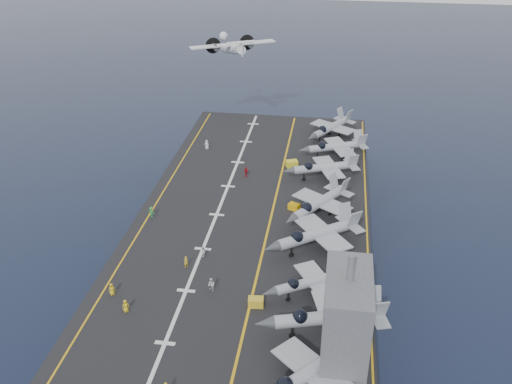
# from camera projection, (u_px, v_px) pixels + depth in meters

# --- Properties ---
(ground) EXTENTS (500.00, 500.00, 0.00)m
(ground) POSITION_uv_depth(u_px,v_px,m) (253.00, 269.00, 98.44)
(ground) COLOR #142135
(ground) RESTS_ON ground
(hull) EXTENTS (36.00, 90.00, 10.00)m
(hull) POSITION_uv_depth(u_px,v_px,m) (253.00, 245.00, 96.02)
(hull) COLOR #56595E
(hull) RESTS_ON ground
(flight_deck) EXTENTS (38.00, 92.00, 0.40)m
(flight_deck) POSITION_uv_depth(u_px,v_px,m) (252.00, 219.00, 93.50)
(flight_deck) COLOR black
(flight_deck) RESTS_ON hull
(foul_line) EXTENTS (0.35, 90.00, 0.02)m
(foul_line) POSITION_uv_depth(u_px,v_px,m) (271.00, 219.00, 93.01)
(foul_line) COLOR gold
(foul_line) RESTS_ON flight_deck
(landing_centerline) EXTENTS (0.50, 90.00, 0.02)m
(landing_centerline) POSITION_uv_depth(u_px,v_px,m) (217.00, 215.00, 94.17)
(landing_centerline) COLOR silver
(landing_centerline) RESTS_ON flight_deck
(deck_edge_port) EXTENTS (0.25, 90.00, 0.02)m
(deck_edge_port) POSITION_uv_depth(u_px,v_px,m) (152.00, 210.00, 95.58)
(deck_edge_port) COLOR gold
(deck_edge_port) RESTS_ON flight_deck
(deck_edge_stbd) EXTENTS (0.25, 90.00, 0.02)m
(deck_edge_stbd) POSITION_uv_depth(u_px,v_px,m) (367.00, 226.00, 91.03)
(deck_edge_stbd) COLOR gold
(deck_edge_stbd) RESTS_ON flight_deck
(island_superstructure) EXTENTS (5.00, 10.00, 15.00)m
(island_superstructure) POSITION_uv_depth(u_px,v_px,m) (347.00, 312.00, 61.89)
(island_superstructure) COLOR #56595E
(island_superstructure) RESTS_ON flight_deck
(fighter_jet_0) EXTENTS (17.83, 18.22, 5.32)m
(fighter_jet_0) POSITION_uv_depth(u_px,v_px,m) (308.00, 372.00, 60.76)
(fighter_jet_0) COLOR gray
(fighter_jet_0) RESTS_ON flight_deck
(fighter_jet_1) EXTENTS (18.24, 14.62, 5.53)m
(fighter_jet_1) POSITION_uv_depth(u_px,v_px,m) (329.00, 316.00, 68.29)
(fighter_jet_1) COLOR gray
(fighter_jet_1) RESTS_ON flight_deck
(fighter_jet_2) EXTENTS (15.56, 14.03, 4.50)m
(fighter_jet_2) POSITION_uv_depth(u_px,v_px,m) (313.00, 281.00, 75.16)
(fighter_jet_2) COLOR gray
(fighter_jet_2) RESTS_ON flight_deck
(fighter_jet_3) EXTENTS (19.12, 17.98, 5.53)m
(fighter_jet_3) POSITION_uv_depth(u_px,v_px,m) (317.00, 233.00, 84.29)
(fighter_jet_3) COLOR gray
(fighter_jet_3) RESTS_ON flight_deck
(fighter_jet_4) EXTENTS (16.72, 18.06, 5.22)m
(fighter_jet_4) POSITION_uv_depth(u_px,v_px,m) (319.00, 202.00, 92.60)
(fighter_jet_4) COLOR gray
(fighter_jet_4) RESTS_ON flight_deck
(fighter_jet_6) EXTENTS (16.48, 13.79, 4.88)m
(fighter_jet_6) POSITION_uv_depth(u_px,v_px,m) (325.00, 167.00, 104.36)
(fighter_jet_6) COLOR gray
(fighter_jet_6) RESTS_ON flight_deck
(fighter_jet_7) EXTENTS (16.40, 13.97, 4.82)m
(fighter_jet_7) POSITION_uv_depth(u_px,v_px,m) (336.00, 146.00, 112.47)
(fighter_jet_7) COLOR gray
(fighter_jet_7) RESTS_ON flight_deck
(fighter_jet_8) EXTENTS (15.88, 17.44, 5.04)m
(fighter_jet_8) POSITION_uv_depth(u_px,v_px,m) (331.00, 127.00, 120.74)
(fighter_jet_8) COLOR #9CA5AD
(fighter_jet_8) RESTS_ON flight_deck
(tow_cart_a) EXTENTS (2.10, 1.48, 1.19)m
(tow_cart_a) POSITION_uv_depth(u_px,v_px,m) (256.00, 302.00, 73.91)
(tow_cart_a) COLOR gold
(tow_cart_a) RESTS_ON flight_deck
(tow_cart_b) EXTENTS (2.14, 1.82, 1.09)m
(tow_cart_b) POSITION_uv_depth(u_px,v_px,m) (294.00, 207.00, 95.43)
(tow_cart_b) COLOR #E1A409
(tow_cart_b) RESTS_ON flight_deck
(tow_cart_c) EXTENTS (2.51, 2.09, 1.29)m
(tow_cart_c) POSITION_uv_depth(u_px,v_px,m) (292.00, 164.00, 109.50)
(tow_cart_c) COLOR yellow
(tow_cart_c) RESTS_ON flight_deck
(crew_0) EXTENTS (1.28, 1.19, 1.77)m
(crew_0) POSITION_uv_depth(u_px,v_px,m) (112.00, 289.00, 75.76)
(crew_0) COLOR yellow
(crew_0) RESTS_ON flight_deck
(crew_1) EXTENTS (1.32, 1.32, 1.86)m
(crew_1) POSITION_uv_depth(u_px,v_px,m) (186.00, 262.00, 81.05)
(crew_1) COLOR gold
(crew_1) RESTS_ON flight_deck
(crew_2) EXTENTS (0.97, 1.22, 1.78)m
(crew_2) POSITION_uv_depth(u_px,v_px,m) (203.00, 251.00, 83.38)
(crew_2) COLOR silver
(crew_2) RESTS_ON flight_deck
(crew_3) EXTENTS (1.32, 1.10, 1.88)m
(crew_3) POSITION_uv_depth(u_px,v_px,m) (152.00, 212.00, 93.09)
(crew_3) COLOR #268E36
(crew_3) RESTS_ON flight_deck
(crew_4) EXTENTS (1.35, 1.14, 1.90)m
(crew_4) POSITION_uv_depth(u_px,v_px,m) (246.00, 172.00, 105.77)
(crew_4) COLOR #A90A14
(crew_4) RESTS_ON flight_deck
(crew_5) EXTENTS (1.35, 1.07, 1.97)m
(crew_5) POSITION_uv_depth(u_px,v_px,m) (207.00, 145.00, 116.53)
(crew_5) COLOR silver
(crew_5) RESTS_ON flight_deck
(crew_7) EXTENTS (1.42, 1.41, 2.00)m
(crew_7) POSITION_uv_depth(u_px,v_px,m) (212.00, 285.00, 76.40)
(crew_7) COLOR silver
(crew_7) RESTS_ON flight_deck
(transport_plane) EXTENTS (24.91, 22.23, 4.89)m
(transport_plane) POSITION_uv_depth(u_px,v_px,m) (233.00, 49.00, 134.72)
(transport_plane) COLOR silver
(crew_8) EXTENTS (1.28, 1.19, 1.77)m
(crew_8) POSITION_uv_depth(u_px,v_px,m) (126.00, 306.00, 72.81)
(crew_8) COLOR yellow
(crew_8) RESTS_ON flight_deck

